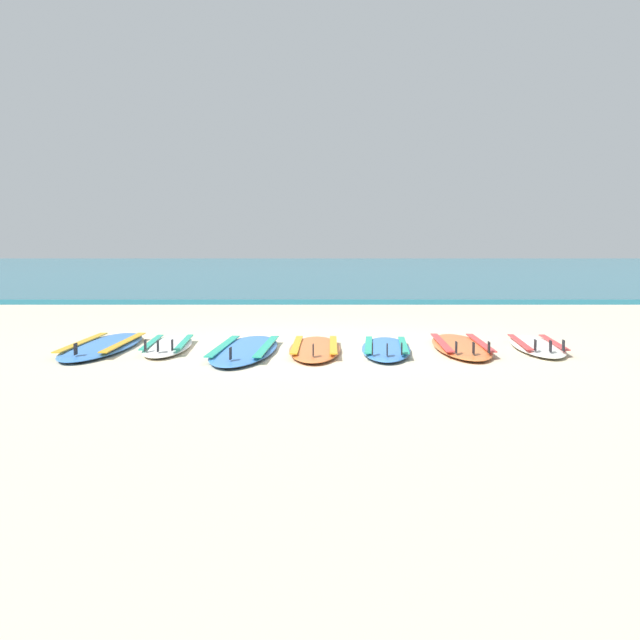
% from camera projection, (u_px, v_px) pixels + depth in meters
% --- Properties ---
extents(ground_plane, '(80.00, 80.00, 0.00)m').
position_uv_depth(ground_plane, '(326.00, 347.00, 8.55)').
color(ground_plane, beige).
extents(sea, '(80.00, 60.00, 0.10)m').
position_uv_depth(sea, '(324.00, 266.00, 44.85)').
color(sea, '#23667A').
rests_on(sea, ground).
extents(surfboard_0, '(0.64, 2.49, 0.18)m').
position_uv_depth(surfboard_0, '(106.00, 346.00, 8.41)').
color(surfboard_0, '#3875CC').
rests_on(surfboard_0, ground).
extents(surfboard_1, '(0.59, 1.93, 0.18)m').
position_uv_depth(surfboard_1, '(171.00, 345.00, 8.42)').
color(surfboard_1, white).
rests_on(surfboard_1, ground).
extents(surfboard_2, '(0.72, 2.51, 0.18)m').
position_uv_depth(surfboard_2, '(248.00, 349.00, 8.09)').
color(surfboard_2, '#3875CC').
rests_on(surfboard_2, ground).
extents(surfboard_3, '(0.56, 2.13, 0.18)m').
position_uv_depth(surfboard_3, '(318.00, 348.00, 8.19)').
color(surfboard_3, orange).
rests_on(surfboard_3, ground).
extents(surfboard_4, '(0.64, 2.04, 0.18)m').
position_uv_depth(surfboard_4, '(389.00, 348.00, 8.17)').
color(surfboard_4, '#3875CC').
rests_on(surfboard_4, ground).
extents(surfboard_5, '(0.66, 2.30, 0.18)m').
position_uv_depth(surfboard_5, '(464.00, 346.00, 8.38)').
color(surfboard_5, orange).
rests_on(surfboard_5, ground).
extents(surfboard_6, '(0.68, 2.00, 0.18)m').
position_uv_depth(surfboard_6, '(540.00, 346.00, 8.40)').
color(surfboard_6, silver).
rests_on(surfboard_6, ground).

